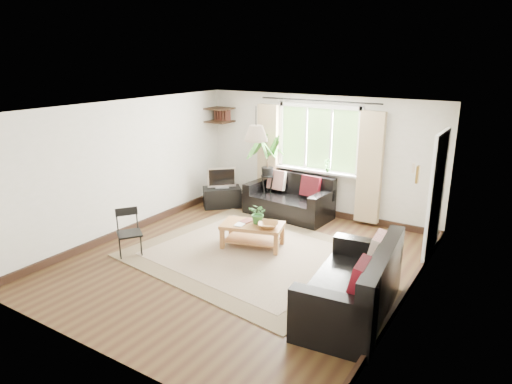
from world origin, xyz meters
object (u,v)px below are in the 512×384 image
Objects in this scene: sofa_right at (351,282)px; palm_stand at (267,172)px; tv_stand at (222,197)px; coffee_table at (253,235)px; folding_chair at (130,234)px; sofa_back at (288,197)px.

palm_stand reaches higher than sofa_right.
coffee_table is at bearing -84.14° from tv_stand.
sofa_right is 2.39× the size of folding_chair.
folding_chair is (-1.45, -1.38, 0.18)m from coffee_table.
palm_stand is (-2.93, 2.90, 0.37)m from sofa_right.
folding_chair is (0.27, -2.86, 0.18)m from tv_stand.
coffee_table is 2.26m from tv_stand.
sofa_back is at bearing 97.65° from coffee_table.
folding_chair is at bearing -101.70° from palm_stand.
tv_stand is at bearing -129.40° from sofa_right.
folding_chair is at bearing -91.19° from sofa_right.
sofa_right reaches higher than sofa_back.
sofa_back is 1.05× the size of palm_stand.
tv_stand is at bearing 139.40° from coffee_table.
palm_stand is at bearing -140.47° from sofa_right.
palm_stand is (-0.56, 0.11, 0.41)m from sofa_back.
tv_stand is (-1.72, 1.47, 0.00)m from coffee_table.
sofa_back is 2.17× the size of folding_chair.
sofa_back reaches higher than folding_chair.
palm_stand is (0.93, 0.33, 0.60)m from tv_stand.
sofa_right is at bearing -45.19° from sofa_back.
sofa_right is (2.38, -2.79, 0.04)m from sofa_back.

